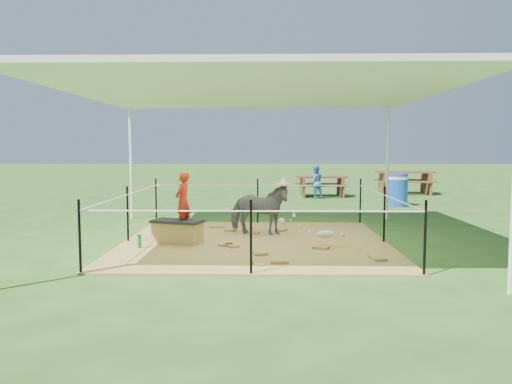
{
  "coord_description": "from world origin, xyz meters",
  "views": [
    {
      "loc": [
        0.21,
        -8.65,
        1.66
      ],
      "look_at": [
        0.0,
        0.6,
        0.85
      ],
      "focal_mm": 35.0,
      "sensor_mm": 36.0,
      "label": 1
    }
  ],
  "objects_px": {
    "woman": "(183,195)",
    "picnic_table_near": "(321,186)",
    "pony": "(259,209)",
    "trash_barrel": "(397,190)",
    "distant_person": "(315,182)",
    "straw_bale": "(178,233)",
    "foal": "(326,233)",
    "picnic_table_far": "(404,182)",
    "green_bottle": "(139,241)"
  },
  "relations": [
    {
      "from": "foal",
      "to": "distant_person",
      "type": "relative_size",
      "value": 0.8
    },
    {
      "from": "woman",
      "to": "picnic_table_near",
      "type": "relative_size",
      "value": 0.57
    },
    {
      "from": "picnic_table_near",
      "to": "green_bottle",
      "type": "bearing_deg",
      "value": -115.76
    },
    {
      "from": "foal",
      "to": "picnic_table_far",
      "type": "bearing_deg",
      "value": 57.93
    },
    {
      "from": "green_bottle",
      "to": "picnic_table_far",
      "type": "distance_m",
      "value": 12.49
    },
    {
      "from": "green_bottle",
      "to": "foal",
      "type": "distance_m",
      "value": 3.08
    },
    {
      "from": "picnic_table_near",
      "to": "picnic_table_far",
      "type": "distance_m",
      "value": 3.31
    },
    {
      "from": "woman",
      "to": "pony",
      "type": "bearing_deg",
      "value": 141.46
    },
    {
      "from": "picnic_table_far",
      "to": "distant_person",
      "type": "height_order",
      "value": "distant_person"
    },
    {
      "from": "woman",
      "to": "foal",
      "type": "xyz_separation_m",
      "value": [
        2.42,
        -0.31,
        -0.6
      ]
    },
    {
      "from": "woman",
      "to": "picnic_table_far",
      "type": "distance_m",
      "value": 11.76
    },
    {
      "from": "straw_bale",
      "to": "woman",
      "type": "xyz_separation_m",
      "value": [
        0.1,
        0.0,
        0.66
      ]
    },
    {
      "from": "pony",
      "to": "picnic_table_near",
      "type": "bearing_deg",
      "value": -4.48
    },
    {
      "from": "foal",
      "to": "trash_barrel",
      "type": "bearing_deg",
      "value": 55.73
    },
    {
      "from": "foal",
      "to": "distant_person",
      "type": "distance_m",
      "value": 8.41
    },
    {
      "from": "green_bottle",
      "to": "distant_person",
      "type": "distance_m",
      "value": 9.3
    },
    {
      "from": "green_bottle",
      "to": "picnic_table_near",
      "type": "relative_size",
      "value": 0.13
    },
    {
      "from": "woman",
      "to": "picnic_table_far",
      "type": "bearing_deg",
      "value": 164.46
    },
    {
      "from": "straw_bale",
      "to": "woman",
      "type": "distance_m",
      "value": 0.67
    },
    {
      "from": "pony",
      "to": "picnic_table_far",
      "type": "relative_size",
      "value": 0.57
    },
    {
      "from": "pony",
      "to": "woman",
      "type": "bearing_deg",
      "value": 133.58
    },
    {
      "from": "trash_barrel",
      "to": "picnic_table_far",
      "type": "bearing_deg",
      "value": 71.88
    },
    {
      "from": "straw_bale",
      "to": "pony",
      "type": "bearing_deg",
      "value": 31.71
    },
    {
      "from": "picnic_table_far",
      "to": "woman",
      "type": "bearing_deg",
      "value": -120.42
    },
    {
      "from": "trash_barrel",
      "to": "picnic_table_near",
      "type": "height_order",
      "value": "trash_barrel"
    },
    {
      "from": "pony",
      "to": "distant_person",
      "type": "distance_m",
      "value": 7.42
    },
    {
      "from": "picnic_table_near",
      "to": "distant_person",
      "type": "relative_size",
      "value": 1.55
    },
    {
      "from": "picnic_table_near",
      "to": "pony",
      "type": "bearing_deg",
      "value": -106.84
    },
    {
      "from": "straw_bale",
      "to": "trash_barrel",
      "type": "height_order",
      "value": "trash_barrel"
    },
    {
      "from": "trash_barrel",
      "to": "foal",
      "type": "bearing_deg",
      "value": -113.97
    },
    {
      "from": "green_bottle",
      "to": "distant_person",
      "type": "height_order",
      "value": "distant_person"
    },
    {
      "from": "foal",
      "to": "trash_barrel",
      "type": "height_order",
      "value": "trash_barrel"
    },
    {
      "from": "straw_bale",
      "to": "pony",
      "type": "height_order",
      "value": "pony"
    },
    {
      "from": "trash_barrel",
      "to": "picnic_table_near",
      "type": "bearing_deg",
      "value": 122.96
    },
    {
      "from": "picnic_table_far",
      "to": "distant_person",
      "type": "bearing_deg",
      "value": -149.98
    },
    {
      "from": "trash_barrel",
      "to": "distant_person",
      "type": "bearing_deg",
      "value": 134.52
    },
    {
      "from": "woman",
      "to": "pony",
      "type": "xyz_separation_m",
      "value": [
        1.29,
        0.86,
        -0.36
      ]
    },
    {
      "from": "pony",
      "to": "trash_barrel",
      "type": "relative_size",
      "value": 1.22
    },
    {
      "from": "straw_bale",
      "to": "distant_person",
      "type": "bearing_deg",
      "value": 68.7
    },
    {
      "from": "woman",
      "to": "foal",
      "type": "distance_m",
      "value": 2.51
    },
    {
      "from": "green_bottle",
      "to": "foal",
      "type": "height_order",
      "value": "foal"
    },
    {
      "from": "pony",
      "to": "picnic_table_near",
      "type": "relative_size",
      "value": 0.67
    },
    {
      "from": "straw_bale",
      "to": "green_bottle",
      "type": "xyz_separation_m",
      "value": [
        -0.55,
        -0.45,
        -0.07
      ]
    },
    {
      "from": "woman",
      "to": "distant_person",
      "type": "xyz_separation_m",
      "value": [
        3.05,
        8.07,
        -0.32
      ]
    },
    {
      "from": "woman",
      "to": "distant_person",
      "type": "distance_m",
      "value": 8.63
    },
    {
      "from": "foal",
      "to": "picnic_table_far",
      "type": "xyz_separation_m",
      "value": [
        4.04,
        10.12,
        0.14
      ]
    },
    {
      "from": "woman",
      "to": "picnic_table_near",
      "type": "bearing_deg",
      "value": 177.05
    },
    {
      "from": "green_bottle",
      "to": "picnic_table_far",
      "type": "relative_size",
      "value": 0.11
    },
    {
      "from": "picnic_table_near",
      "to": "woman",
      "type": "bearing_deg",
      "value": -113.2
    },
    {
      "from": "green_bottle",
      "to": "trash_barrel",
      "type": "height_order",
      "value": "trash_barrel"
    }
  ]
}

